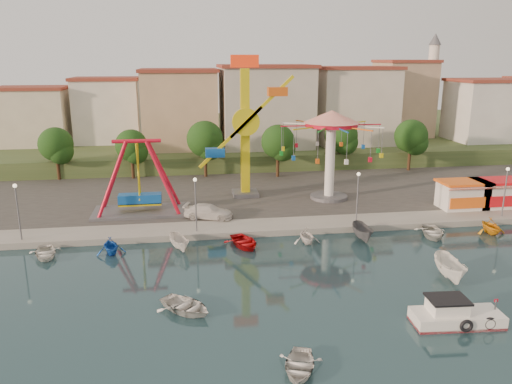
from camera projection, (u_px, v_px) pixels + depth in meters
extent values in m
plane|color=#122A32|center=(311.00, 292.00, 36.92)|extent=(200.00, 200.00, 0.00)
cube|color=#9E998E|center=(230.00, 146.00, 96.08)|extent=(200.00, 100.00, 0.60)
cube|color=#4C4944|center=(254.00, 185.00, 65.42)|extent=(90.00, 28.00, 0.01)
cube|color=#384C26|center=(228.00, 136.00, 100.54)|extent=(200.00, 60.00, 3.00)
cube|color=#59595E|center=(141.00, 211.00, 53.68)|extent=(10.00, 5.00, 0.30)
cube|color=#1251A5|center=(140.00, 199.00, 53.31)|extent=(4.50, 1.40, 1.00)
cylinder|color=red|center=(136.00, 141.00, 51.70)|extent=(5.00, 0.40, 0.40)
cube|color=#59595E|center=(245.00, 193.00, 60.51)|extent=(3.00, 3.00, 0.50)
cube|color=yellow|center=(245.00, 134.00, 58.62)|extent=(1.00, 1.00, 15.00)
cube|color=red|center=(245.00, 61.00, 56.47)|extent=(3.20, 0.50, 1.40)
cylinder|color=yellow|center=(246.00, 122.00, 57.47)|extent=(3.20, 0.50, 3.20)
cube|color=yellow|center=(262.00, 107.00, 57.09)|extent=(7.51, 0.35, 7.12)
cube|color=#CA5011|center=(277.00, 92.00, 56.90)|extent=(2.20, 1.20, 1.00)
cylinder|color=#59595E|center=(329.00, 197.00, 59.18)|extent=(4.40, 4.40, 0.40)
cylinder|color=white|center=(330.00, 161.00, 58.06)|extent=(1.10, 1.10, 9.00)
cylinder|color=red|center=(331.00, 124.00, 56.95)|extent=(6.00, 6.00, 0.50)
cone|color=red|center=(332.00, 116.00, 56.71)|extent=(6.40, 6.40, 1.40)
cube|color=white|center=(463.00, 196.00, 55.17)|extent=(5.00, 3.00, 2.80)
cube|color=orange|center=(464.00, 182.00, 54.77)|extent=(5.40, 3.40, 0.25)
cube|color=red|center=(472.00, 189.00, 53.24)|extent=(5.00, 0.77, 0.43)
cube|color=white|center=(496.00, 194.00, 55.74)|extent=(5.00, 3.00, 2.80)
cube|color=red|center=(498.00, 181.00, 55.34)|extent=(5.40, 3.40, 0.25)
cube|color=red|center=(507.00, 188.00, 53.81)|extent=(5.00, 0.77, 0.43)
cylinder|color=#59595E|center=(18.00, 214.00, 45.17)|extent=(0.14, 0.14, 5.00)
cylinder|color=#59595E|center=(196.00, 206.00, 47.41)|extent=(0.14, 0.14, 5.00)
cylinder|color=#59595E|center=(357.00, 199.00, 49.66)|extent=(0.14, 0.14, 5.00)
cylinder|color=#59595E|center=(505.00, 193.00, 51.90)|extent=(0.14, 0.14, 5.00)
cylinder|color=#382314|center=(58.00, 167.00, 67.98)|extent=(0.44, 0.44, 3.60)
sphere|color=black|center=(56.00, 144.00, 67.17)|extent=(4.60, 4.60, 4.60)
cylinder|color=#382314|center=(133.00, 166.00, 68.70)|extent=(0.44, 0.44, 3.40)
sphere|color=black|center=(131.00, 145.00, 67.94)|extent=(4.35, 4.35, 4.35)
cylinder|color=#382314|center=(205.00, 163.00, 69.62)|extent=(0.44, 0.44, 3.92)
sphere|color=black|center=(205.00, 139.00, 68.75)|extent=(5.02, 5.02, 5.02)
cylinder|color=#382314|center=(278.00, 164.00, 69.68)|extent=(0.44, 0.44, 3.66)
sphere|color=black|center=(278.00, 142.00, 68.86)|extent=(4.68, 4.68, 4.68)
cylinder|color=#382314|center=(340.00, 157.00, 73.92)|extent=(0.44, 0.44, 3.80)
sphere|color=black|center=(341.00, 135.00, 73.07)|extent=(4.86, 4.86, 4.86)
cylinder|color=#382314|center=(409.00, 158.00, 73.59)|extent=(0.44, 0.44, 3.77)
sphere|color=black|center=(411.00, 136.00, 72.75)|extent=(4.83, 4.83, 4.83)
cube|color=beige|center=(16.00, 112.00, 73.93)|extent=(9.26, 9.53, 11.87)
cube|color=silver|center=(106.00, 118.00, 81.12)|extent=(12.33, 9.01, 8.63)
cube|color=tan|center=(187.00, 108.00, 83.18)|extent=(11.95, 9.28, 11.23)
cube|color=beige|center=(271.00, 115.00, 82.36)|extent=(12.59, 10.50, 9.20)
cube|color=beige|center=(343.00, 112.00, 87.49)|extent=(10.75, 9.23, 9.24)
cube|color=tan|center=(420.00, 106.00, 87.32)|extent=(12.77, 10.96, 11.21)
cube|color=silver|center=(488.00, 103.00, 87.33)|extent=(8.23, 8.98, 12.36)
cylinder|color=silver|center=(431.00, 91.00, 90.71)|extent=(1.80, 1.80, 16.00)
cylinder|color=#59595E|center=(433.00, 62.00, 89.41)|extent=(2.80, 2.80, 0.30)
cone|color=#59595E|center=(435.00, 39.00, 88.37)|extent=(2.20, 2.20, 2.00)
cube|color=white|center=(457.00, 319.00, 32.31)|extent=(5.86, 2.55, 1.03)
cube|color=red|center=(456.00, 323.00, 32.38)|extent=(5.86, 2.55, 0.18)
cube|color=white|center=(447.00, 307.00, 32.10)|extent=(2.40, 1.87, 1.03)
cube|color=black|center=(448.00, 299.00, 31.95)|extent=(2.64, 2.11, 0.14)
torus|color=black|center=(466.00, 326.00, 31.17)|extent=(0.88, 0.29, 0.87)
torus|color=black|center=(490.00, 324.00, 31.45)|extent=(0.88, 0.29, 0.87)
imported|color=white|center=(186.00, 306.00, 33.92)|extent=(4.91, 4.89, 0.84)
imported|color=silver|center=(299.00, 366.00, 27.39)|extent=(3.45, 4.07, 0.72)
imported|color=white|center=(450.00, 269.00, 38.72)|extent=(2.39, 4.79, 1.77)
imported|color=silver|center=(209.00, 211.00, 51.71)|extent=(5.45, 3.52, 1.47)
imported|color=silver|center=(45.00, 253.00, 43.21)|extent=(3.51, 4.24, 0.76)
imported|color=blue|center=(111.00, 245.00, 43.89)|extent=(3.23, 3.50, 1.53)
imported|color=silver|center=(180.00, 243.00, 44.75)|extent=(2.35, 3.76, 1.36)
imported|color=red|center=(244.00, 242.00, 45.64)|extent=(4.08, 4.86, 0.86)
imported|color=silver|center=(307.00, 236.00, 46.38)|extent=(2.60, 2.97, 1.50)
imported|color=#5B5B60|center=(363.00, 233.00, 47.14)|extent=(1.70, 4.06, 1.54)
imported|color=silver|center=(432.00, 232.00, 48.22)|extent=(4.01, 4.84, 0.87)
imported|color=orange|center=(491.00, 226.00, 48.97)|extent=(2.64, 3.06, 1.61)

